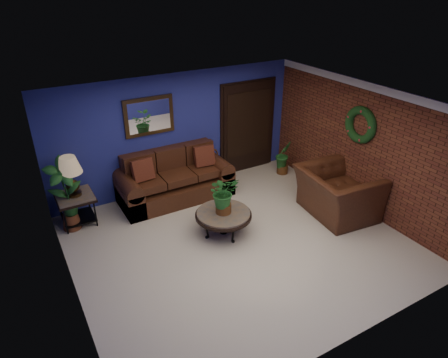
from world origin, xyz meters
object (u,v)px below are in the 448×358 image
end_table (76,202)px  side_chair (215,166)px  table_lamp (70,172)px  coffee_table (223,215)px  armchair (337,193)px  sofa (174,182)px

end_table → side_chair: side_chair is taller
table_lamp → side_chair: bearing=1.2°
side_chair → coffee_table: bearing=-126.4°
side_chair → armchair: (1.46, -2.22, -0.01)m
end_table → armchair: (4.45, -2.16, -0.01)m
table_lamp → coffee_table: bearing=-36.5°
sofa → end_table: sofa is taller
side_chair → armchair: bearing=-68.8°
coffee_table → end_table: bearing=143.5°
sofa → armchair: bearing=-41.8°
sofa → armchair: size_ratio=1.64×
side_chair → end_table: bearing=169.1°
sofa → coffee_table: (0.24, -1.68, 0.04)m
end_table → coffee_table: bearing=-36.5°
sofa → side_chair: bearing=1.3°
coffee_table → sofa: bearing=98.0°
sofa → coffee_table: sofa is taller
end_table → side_chair: 2.99m
side_chair → armchair: size_ratio=0.59×
sofa → table_lamp: 2.12m
end_table → sofa: bearing=1.1°
coffee_table → side_chair: size_ratio=1.22×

